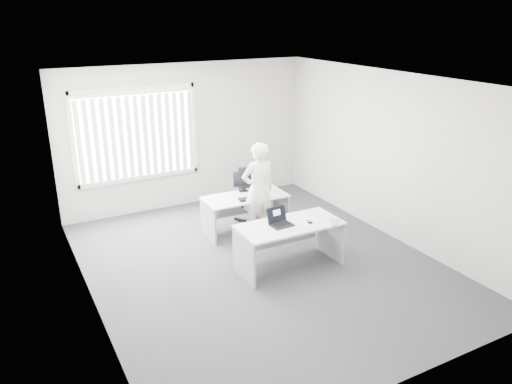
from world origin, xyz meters
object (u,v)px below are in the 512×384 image
laptop (282,218)px  monitor (243,181)px  office_chair (251,207)px  person (258,190)px  desk_far (245,206)px  desk_near (289,236)px

laptop → monitor: size_ratio=0.87×
office_chair → laptop: bearing=-83.7°
person → desk_far: bearing=-65.4°
person → laptop: bearing=78.0°
person → laptop: person is taller
person → laptop: (-0.28, -1.24, 0.01)m
desk_far → office_chair: size_ratio=1.40×
laptop → person: bearing=74.2°
desk_far → monitor: monitor is taller
desk_near → person: 1.29m
office_chair → laptop: size_ratio=3.21×
monitor → person: bearing=-77.7°
office_chair → laptop: (-0.42, -1.76, 0.52)m
desk_near → desk_far: size_ratio=1.08×
desk_near → laptop: size_ratio=4.88×
desk_near → monitor: 1.78m
person → monitor: 0.50m
office_chair → monitor: bearing=-155.4°
desk_far → office_chair: bearing=45.0°
monitor → desk_far: bearing=-101.2°
desk_far → laptop: bearing=-95.9°
desk_near → desk_far: desk_near is taller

